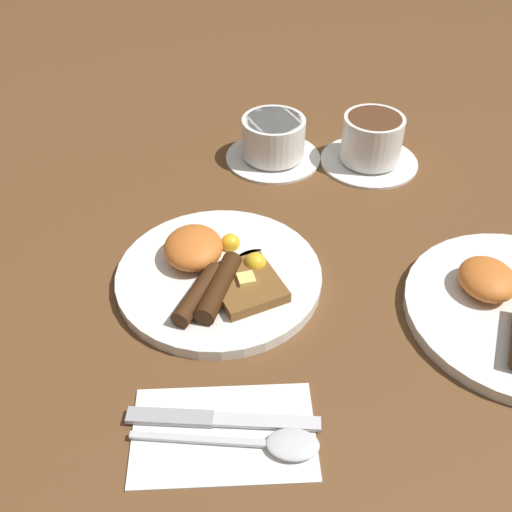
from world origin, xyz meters
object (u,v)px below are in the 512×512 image
knife (212,419)px  teacup_far (372,143)px  teacup_near (274,141)px  breakfast_plate_near (218,272)px  spoon (274,443)px

knife → teacup_far: bearing=68.1°
teacup_near → knife: teacup_near is taller
teacup_near → breakfast_plate_near: bearing=-18.5°
breakfast_plate_near → teacup_far: 0.36m
teacup_far → breakfast_plate_near: bearing=-43.5°
breakfast_plate_near → teacup_near: size_ratio=1.68×
breakfast_plate_near → knife: 0.21m
teacup_far → spoon: size_ratio=0.84×
breakfast_plate_near → teacup_near: teacup_near is taller
teacup_far → spoon: 0.54m
breakfast_plate_near → teacup_far: bearing=136.5°
knife → spoon: spoon is taller
breakfast_plate_near → spoon: size_ratio=1.39×
teacup_far → spoon: bearing=-21.7°
teacup_near → knife: (0.49, -0.10, -0.03)m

